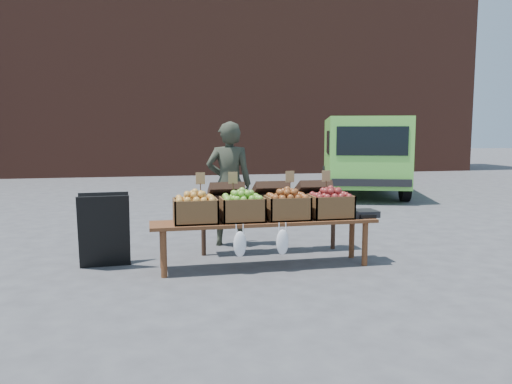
{
  "coord_description": "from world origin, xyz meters",
  "views": [
    {
      "loc": [
        -1.35,
        -5.75,
        1.61
      ],
      "look_at": [
        -0.01,
        0.46,
        0.85
      ],
      "focal_mm": 35.0,
      "sensor_mm": 36.0,
      "label": 1
    }
  ],
  "objects": [
    {
      "name": "vendor",
      "position": [
        -0.24,
        1.22,
        0.88
      ],
      "size": [
        0.71,
        0.53,
        1.76
      ],
      "primitive_type": "imported",
      "rotation": [
        0.0,
        0.0,
        2.96
      ],
      "color": "#303528",
      "rests_on": "ground"
    },
    {
      "name": "weighing_scale",
      "position": [
        1.24,
        -0.04,
        0.61
      ],
      "size": [
        0.34,
        0.3,
        0.08
      ],
      "primitive_type": "cube",
      "color": "black",
      "rests_on": "display_bench"
    },
    {
      "name": "chalkboard_sign",
      "position": [
        -1.89,
        0.38,
        0.45
      ],
      "size": [
        0.61,
        0.36,
        0.9
      ],
      "primitive_type": null,
      "rotation": [
        0.0,
        0.0,
        0.06
      ],
      "color": "black",
      "rests_on": "ground"
    },
    {
      "name": "crate_red_apples",
      "position": [
        0.26,
        -0.04,
        0.71
      ],
      "size": [
        0.5,
        0.4,
        0.28
      ],
      "primitive_type": null,
      "color": "#9C491A",
      "rests_on": "display_bench"
    },
    {
      "name": "ground",
      "position": [
        0.0,
        0.0,
        0.0
      ],
      "size": [
        80.0,
        80.0,
        0.0
      ],
      "primitive_type": "plane",
      "color": "#4A4A4D"
    },
    {
      "name": "crate_golden_apples",
      "position": [
        -0.84,
        -0.04,
        0.71
      ],
      "size": [
        0.5,
        0.4,
        0.28
      ],
      "primitive_type": null,
      "color": "gold",
      "rests_on": "display_bench"
    },
    {
      "name": "display_bench",
      "position": [
        -0.01,
        -0.04,
        0.28
      ],
      "size": [
        2.7,
        0.56,
        0.57
      ],
      "primitive_type": null,
      "color": "#5B321A",
      "rests_on": "ground"
    },
    {
      "name": "crate_russet_pears",
      "position": [
        -0.29,
        -0.04,
        0.71
      ],
      "size": [
        0.5,
        0.4,
        0.28
      ],
      "primitive_type": null,
      "color": "#509824",
      "rests_on": "display_bench"
    },
    {
      "name": "crate_green_apples",
      "position": [
        0.81,
        -0.04,
        0.71
      ],
      "size": [
        0.5,
        0.4,
        0.28
      ],
      "primitive_type": null,
      "color": "maroon",
      "rests_on": "display_bench"
    },
    {
      "name": "brick_building",
      "position": [
        0.0,
        15.0,
        5.0
      ],
      "size": [
        24.0,
        4.0,
        10.0
      ],
      "primitive_type": "cube",
      "color": "brown",
      "rests_on": "ground"
    },
    {
      "name": "delivery_van",
      "position": [
        4.12,
        6.45,
        0.99
      ],
      "size": [
        3.3,
        4.82,
        1.97
      ],
      "primitive_type": null,
      "rotation": [
        0.0,
        0.0,
        -0.32
      ],
      "color": "#73DF4C",
      "rests_on": "ground"
    },
    {
      "name": "back_table",
      "position": [
        0.23,
        0.68,
        0.52
      ],
      "size": [
        2.1,
        0.44,
        1.04
      ],
      "primitive_type": null,
      "color": "#321F15",
      "rests_on": "ground"
    }
  ]
}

